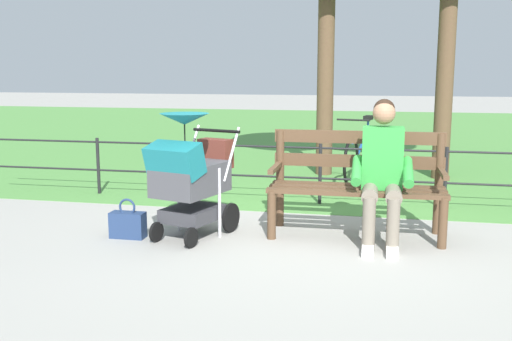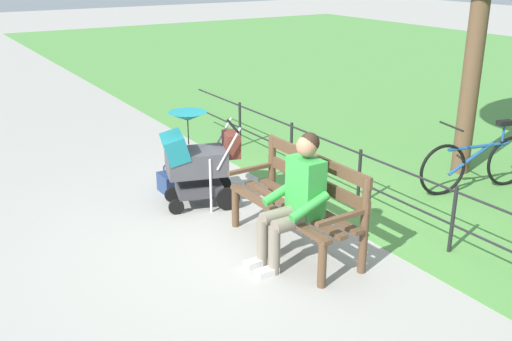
# 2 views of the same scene
# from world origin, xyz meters

# --- Properties ---
(ground_plane) EXTENTS (60.00, 60.00, 0.00)m
(ground_plane) POSITION_xyz_m (0.00, 0.00, 0.00)
(ground_plane) COLOR #9E9B93
(grass_lawn) EXTENTS (40.00, 16.00, 0.01)m
(grass_lawn) POSITION_xyz_m (0.00, -8.80, 0.00)
(grass_lawn) COLOR #518E42
(grass_lawn) RESTS_ON ground
(park_bench) EXTENTS (1.61, 0.62, 0.96)m
(park_bench) POSITION_xyz_m (-0.46, -0.12, 0.53)
(park_bench) COLOR brown
(park_bench) RESTS_ON ground
(person_on_bench) EXTENTS (0.53, 0.74, 1.28)m
(person_on_bench) POSITION_xyz_m (-0.69, 0.11, 0.68)
(person_on_bench) COLOR slate
(person_on_bench) RESTS_ON ground
(stroller) EXTENTS (0.72, 0.98, 1.15)m
(stroller) POSITION_xyz_m (1.02, 0.31, 0.59)
(stroller) COLOR black
(stroller) RESTS_ON ground
(handbag) EXTENTS (0.32, 0.14, 0.37)m
(handbag) POSITION_xyz_m (1.58, 0.45, 0.13)
(handbag) COLOR navy
(handbag) RESTS_ON ground
(park_fence) EXTENTS (8.27, 0.04, 0.70)m
(park_fence) POSITION_xyz_m (-0.28, -1.31, 0.42)
(park_fence) COLOR black
(park_fence) RESTS_ON ground
(bicycle) EXTENTS (0.52, 1.63, 0.89)m
(bicycle) POSITION_xyz_m (-0.40, -2.90, 0.36)
(bicycle) COLOR black
(bicycle) RESTS_ON ground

